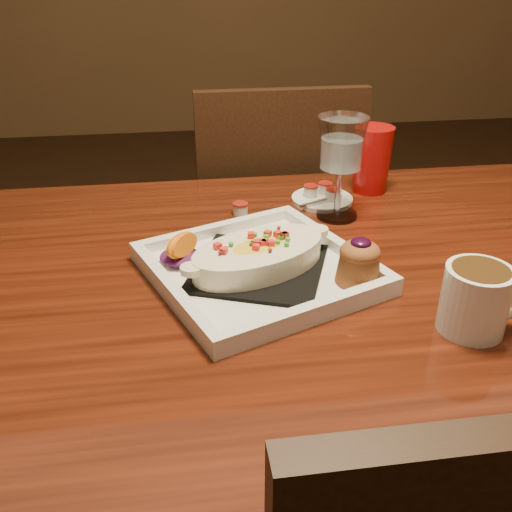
{
  "coord_description": "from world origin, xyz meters",
  "views": [
    {
      "loc": [
        -0.24,
        -0.75,
        1.2
      ],
      "look_at": [
        -0.13,
        0.04,
        0.77
      ],
      "focal_mm": 40.0,
      "sensor_mm": 36.0,
      "label": 1
    }
  ],
  "objects": [
    {
      "name": "coffee_mug",
      "position": [
        0.13,
        -0.17,
        0.8
      ],
      "size": [
        0.12,
        0.09,
        0.09
      ],
      "rotation": [
        0.0,
        0.0,
        -0.06
      ],
      "color": "white",
      "rests_on": "table"
    },
    {
      "name": "table",
      "position": [
        0.0,
        0.0,
        0.65
      ],
      "size": [
        1.5,
        0.9,
        0.75
      ],
      "color": "#61200D",
      "rests_on": "floor"
    },
    {
      "name": "plate",
      "position": [
        -0.12,
        0.01,
        0.78
      ],
      "size": [
        0.4,
        0.4,
        0.08
      ],
      "rotation": [
        0.0,
        0.0,
        0.38
      ],
      "color": "white",
      "rests_on": "table"
    },
    {
      "name": "saucer",
      "position": [
        0.04,
        0.29,
        0.76
      ],
      "size": [
        0.12,
        0.12,
        0.08
      ],
      "color": "white",
      "rests_on": "table"
    },
    {
      "name": "chair_far",
      "position": [
        -0.0,
        0.63,
        0.51
      ],
      "size": [
        0.42,
        0.42,
        0.93
      ],
      "rotation": [
        0.0,
        0.0,
        3.14
      ],
      "color": "black",
      "rests_on": "floor"
    },
    {
      "name": "creamer_loose",
      "position": [
        -0.13,
        0.25,
        0.76
      ],
      "size": [
        0.03,
        0.03,
        0.02
      ],
      "color": "silver",
      "rests_on": "table"
    },
    {
      "name": "red_tumbler",
      "position": [
        0.16,
        0.33,
        0.82
      ],
      "size": [
        0.08,
        0.08,
        0.14
      ],
      "primitive_type": "cone",
      "color": "#B00D0C",
      "rests_on": "table"
    },
    {
      "name": "goblet",
      "position": [
        0.05,
        0.21,
        0.88
      ],
      "size": [
        0.09,
        0.09,
        0.19
      ],
      "color": "silver",
      "rests_on": "table"
    }
  ]
}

